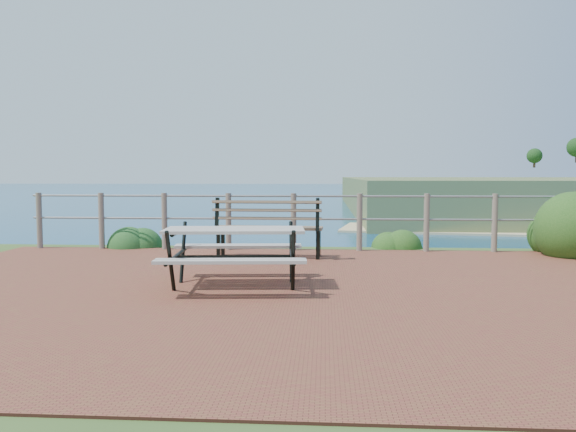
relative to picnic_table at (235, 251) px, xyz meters
name	(u,v)px	position (x,y,z in m)	size (l,w,h in m)	color
ground	(277,290)	(0.52, -0.12, -0.44)	(10.00, 7.00, 0.12)	brown
ocean	(324,178)	(0.52, 199.88, -0.44)	(1200.00, 1200.00, 0.00)	#146579
safety_railing	(294,219)	(0.52, 3.23, 0.13)	(9.40, 0.10, 1.00)	#6B5B4C
picnic_table	(235,251)	(0.00, 0.00, 0.00)	(1.68, 1.42, 0.69)	#A29C91
park_bench	(269,219)	(0.17, 2.38, 0.19)	(1.73, 0.50, 0.97)	brown
shrub_right_edge	(576,255)	(5.27, 3.09, -0.44)	(1.24, 1.24, 1.77)	#184515
shrub_lip_west	(131,247)	(-2.51, 3.56, -0.44)	(0.79, 0.79, 0.54)	#1D4E1E
shrub_lip_east	(391,247)	(2.29, 3.96, -0.44)	(0.81, 0.81, 0.57)	#184515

